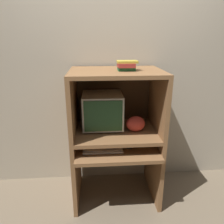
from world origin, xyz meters
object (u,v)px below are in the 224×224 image
(mouse, at_px, (129,147))
(snack_bag, at_px, (136,124))
(book_stack, at_px, (126,65))
(crt_monitor, at_px, (103,110))
(keyboard, at_px, (103,149))

(mouse, height_order, snack_bag, snack_bag)
(snack_bag, bearing_deg, book_stack, 176.66)
(snack_bag, bearing_deg, crt_monitor, 159.01)
(crt_monitor, relative_size, book_stack, 2.15)
(keyboard, relative_size, snack_bag, 2.03)
(mouse, relative_size, snack_bag, 0.39)
(keyboard, relative_size, book_stack, 2.05)
(crt_monitor, bearing_deg, snack_bag, -20.99)
(crt_monitor, xyz_separation_m, mouse, (0.25, -0.24, -0.31))
(keyboard, distance_m, snack_bag, 0.42)
(keyboard, height_order, mouse, mouse)
(crt_monitor, distance_m, keyboard, 0.41)
(keyboard, distance_m, book_stack, 0.83)
(crt_monitor, xyz_separation_m, book_stack, (0.22, -0.12, 0.47))
(mouse, bearing_deg, keyboard, -175.82)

